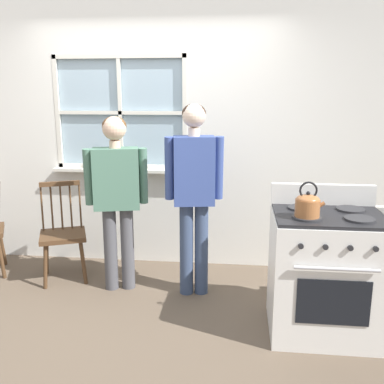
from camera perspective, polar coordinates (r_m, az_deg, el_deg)
ground_plane at (r=3.51m, az=-8.89°, el=-17.47°), size 16.00×16.00×0.00m
wall_back at (r=4.41m, az=-4.41°, el=7.23°), size 6.40×0.16×2.70m
chair_by_window at (r=4.32m, az=-16.83°, el=-5.52°), size 0.54×0.53×0.94m
person_elderly_left at (r=3.84m, az=-10.02°, el=0.66°), size 0.56×0.30×1.58m
person_teen_center at (r=3.67m, az=0.26°, el=1.11°), size 0.51×0.26×1.69m
stove at (r=3.38m, az=17.29°, el=-10.21°), size 0.79×0.68×1.08m
kettle at (r=3.05m, az=15.17°, el=-1.62°), size 0.21×0.17×0.25m
potted_plant at (r=4.52m, az=-12.83°, el=4.01°), size 0.13×0.13×0.23m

